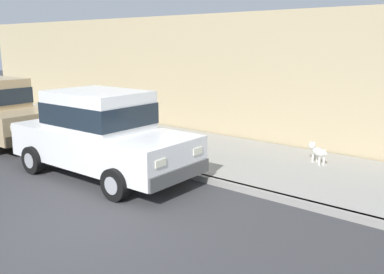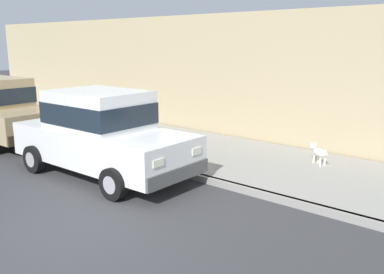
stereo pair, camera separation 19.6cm
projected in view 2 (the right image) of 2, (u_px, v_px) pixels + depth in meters
The scene contains 6 objects.
ground_plane at pixel (79, 230), 6.82m from camera, with size 80.00×80.00×0.00m, color #38383A.
curb at pixel (204, 179), 9.17m from camera, with size 0.16×64.00×0.14m, color gray.
sidewalk at pixel (249, 161), 10.50m from camera, with size 3.60×64.00×0.14m, color #99968E.
car_white_sedan at pixel (101, 132), 9.49m from camera, with size 2.12×4.64×1.92m.
dog_white at pixel (318, 152), 10.01m from camera, with size 0.47×0.66×0.49m.
building_facade at pixel (148, 72), 15.34m from camera, with size 0.50×20.00×3.82m, color tan.
Camera 2 is at (-3.60, -5.51, 2.96)m, focal length 39.52 mm.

